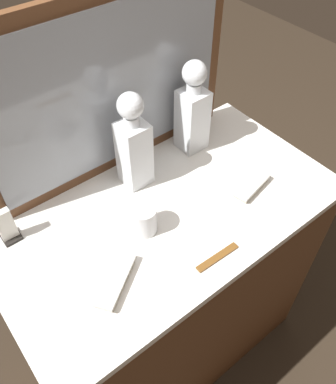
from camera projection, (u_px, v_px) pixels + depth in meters
ground_plane at (168, 338)px, 1.87m from camera, size 6.00×6.00×0.00m
dresser at (168, 288)px, 1.54m from camera, size 1.04×0.57×0.92m
dresser_mirror at (109, 90)px, 1.14m from camera, size 0.83×0.03×0.55m
crystal_decanter_far_left at (192, 115)px, 1.30m from camera, size 0.09×0.09×0.32m
crystal_decanter_right at (135, 149)px, 1.19m from camera, size 0.08×0.08×0.32m
crystal_tumbler_far_left at (144, 220)px, 1.12m from camera, size 0.08×0.08×0.09m
silver_brush_center at (251, 186)px, 1.25m from camera, size 0.15×0.08×0.02m
silver_brush_far_left at (115, 281)px, 1.02m from camera, size 0.17×0.14×0.02m
tortoiseshell_comb at (217, 257)px, 1.08m from camera, size 0.14×0.02×0.01m
napkin_holder at (7, 227)px, 1.09m from camera, size 0.05×0.05×0.11m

